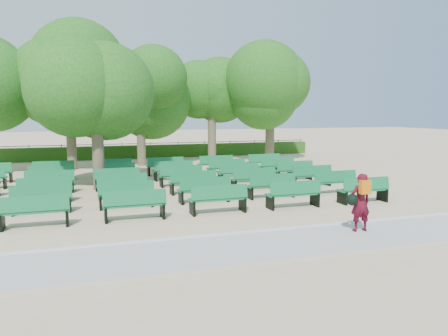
# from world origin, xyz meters

# --- Properties ---
(ground) EXTENTS (120.00, 120.00, 0.00)m
(ground) POSITION_xyz_m (0.00, 0.00, 0.00)
(ground) COLOR #CCAD87
(paving) EXTENTS (30.00, 2.20, 0.06)m
(paving) POSITION_xyz_m (0.00, -7.40, 0.03)
(paving) COLOR #B0AFAC
(paving) RESTS_ON ground
(curb) EXTENTS (30.00, 0.12, 0.10)m
(curb) POSITION_xyz_m (0.00, -6.25, 0.05)
(curb) COLOR silver
(curb) RESTS_ON ground
(hedge) EXTENTS (26.00, 0.70, 0.90)m
(hedge) POSITION_xyz_m (0.00, 14.00, 0.45)
(hedge) COLOR #2A5917
(hedge) RESTS_ON ground
(fence) EXTENTS (26.00, 0.10, 1.02)m
(fence) POSITION_xyz_m (0.00, 14.40, 0.00)
(fence) COLOR black
(fence) RESTS_ON ground
(tree_line) EXTENTS (21.80, 6.80, 7.04)m
(tree_line) POSITION_xyz_m (0.00, 10.00, 0.00)
(tree_line) COLOR #27681C
(tree_line) RESTS_ON ground
(bench_array) EXTENTS (1.87, 0.61, 1.18)m
(bench_array) POSITION_xyz_m (-0.96, 0.85, 0.10)
(bench_array) COLOR #136D3A
(bench_array) RESTS_ON ground
(tree_among) EXTENTS (4.16, 4.16, 6.00)m
(tree_among) POSITION_xyz_m (-3.07, 2.02, 4.10)
(tree_among) COLOR brown
(tree_among) RESTS_ON ground
(person) EXTENTS (0.74, 0.45, 1.57)m
(person) POSITION_xyz_m (3.29, -7.09, 0.87)
(person) COLOR #4D0B19
(person) RESTS_ON ground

